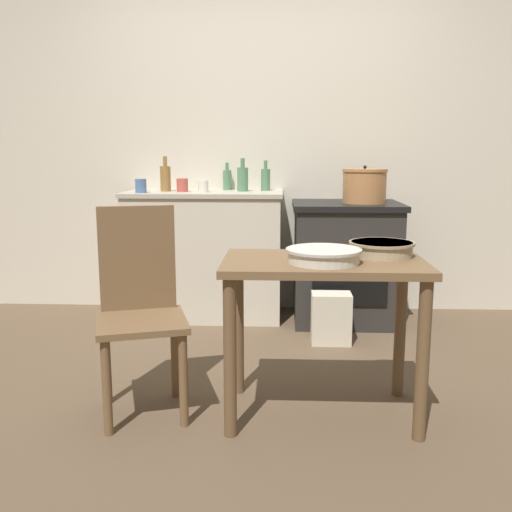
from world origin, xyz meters
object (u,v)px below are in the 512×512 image
at_px(stock_pot, 364,186).
at_px(bottle_center_left, 227,179).
at_px(bottle_far_left, 243,179).
at_px(cup_mid_right, 141,186).
at_px(flour_sack, 331,318).
at_px(cup_center, 182,185).
at_px(chair, 140,305).
at_px(bottle_left, 266,179).
at_px(bottle_mid_left, 165,178).
at_px(mixing_bowl_small, 382,248).
at_px(mixing_bowl_large, 324,255).
at_px(stove, 345,262).
at_px(cup_center_right, 203,186).
at_px(work_table, 323,290).

relative_size(stock_pot, bottle_center_left, 1.53).
xyz_separation_m(stock_pot, bottle_far_left, (-0.86, 0.14, 0.04)).
xyz_separation_m(stock_pot, cup_mid_right, (-1.57, -0.05, -0.00)).
relative_size(flour_sack, cup_center, 3.43).
relative_size(chair, bottle_center_left, 4.70).
bearing_deg(flour_sack, stock_pot, 62.77).
bearing_deg(bottle_left, bottle_mid_left, -172.48).
height_order(mixing_bowl_small, bottle_left, bottle_left).
relative_size(mixing_bowl_large, cup_center, 3.47).
xyz_separation_m(stove, cup_center_right, (-1.02, -0.03, 0.54)).
bearing_deg(bottle_far_left, flour_sack, -46.19).
bearing_deg(flour_sack, work_table, -97.37).
xyz_separation_m(stock_pot, mixing_bowl_small, (-0.11, -1.41, -0.21)).
xyz_separation_m(bottle_mid_left, cup_center_right, (0.29, -0.11, -0.05)).
relative_size(work_table, chair, 0.94).
height_order(chair, bottle_far_left, bottle_far_left).
bearing_deg(cup_center_right, mixing_bowl_small, -54.13).
relative_size(bottle_left, cup_center_right, 2.58).
distance_m(chair, cup_center, 1.63).
distance_m(chair, cup_center_right, 1.56).
height_order(stove, mixing_bowl_small, stove).
xyz_separation_m(work_table, stock_pot, (0.39, 1.52, 0.38)).
relative_size(mixing_bowl_large, bottle_mid_left, 1.32).
bearing_deg(bottle_mid_left, cup_center_right, -20.63).
relative_size(bottle_left, cup_center, 2.32).
bearing_deg(mixing_bowl_small, cup_center_right, 125.87).
height_order(stove, bottle_mid_left, bottle_mid_left).
relative_size(stove, cup_center, 9.04).
bearing_deg(mixing_bowl_small, bottle_mid_left, 130.76).
relative_size(stove, bottle_left, 3.89).
distance_m(stove, bottle_mid_left, 1.44).
bearing_deg(bottle_center_left, stock_pot, -16.53).
distance_m(chair, cup_mid_right, 1.54).
bearing_deg(mixing_bowl_small, mixing_bowl_large, -147.61).
height_order(mixing_bowl_small, bottle_mid_left, bottle_mid_left).
relative_size(stock_pot, cup_center_right, 3.64).
relative_size(chair, mixing_bowl_small, 3.20).
bearing_deg(cup_mid_right, stock_pot, 1.92).
bearing_deg(mixing_bowl_small, bottle_far_left, 115.85).
bearing_deg(bottle_center_left, cup_mid_right, -148.96).
bearing_deg(bottle_far_left, bottle_center_left, 129.92).
relative_size(mixing_bowl_large, bottle_center_left, 1.62).
height_order(chair, cup_center, cup_center).
relative_size(bottle_mid_left, cup_center_right, 2.93).
distance_m(mixing_bowl_large, cup_center, 1.90).
xyz_separation_m(cup_center, cup_center_right, (0.16, -0.07, -0.00)).
bearing_deg(bottle_far_left, bottle_left, 22.62).
bearing_deg(stove, cup_center, 178.31).
xyz_separation_m(work_table, bottle_left, (-0.31, 1.73, 0.42)).
relative_size(chair, bottle_left, 4.35).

